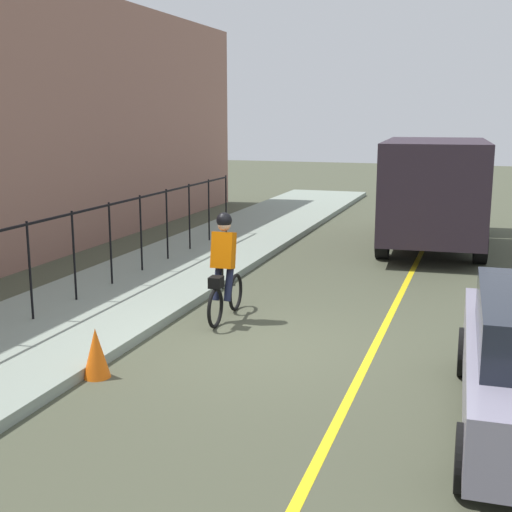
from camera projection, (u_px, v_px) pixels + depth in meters
The scene contains 7 objects.
ground_plane at pixel (261, 348), 10.17m from camera, with size 80.00×80.00×0.00m, color #454836.
lane_line_centre at pixel (368, 359), 9.67m from camera, with size 36.00×0.12×0.01m, color yellow.
sidewalk at pixel (64, 321), 11.21m from camera, with size 40.00×3.20×0.15m, color gray.
iron_fence at pixel (73, 238), 12.02m from camera, with size 15.03×0.04×1.60m.
cyclist_lead at pixel (224, 267), 11.36m from camera, with size 1.71×0.37×1.83m.
box_truck_background at pixel (434, 188), 17.66m from camera, with size 6.84×2.85×2.78m.
traffic_cone_near at pixel (96, 353), 8.96m from camera, with size 0.36×0.36×0.67m, color orange.
Camera 1 is at (-9.20, -3.01, 3.39)m, focal length 48.08 mm.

